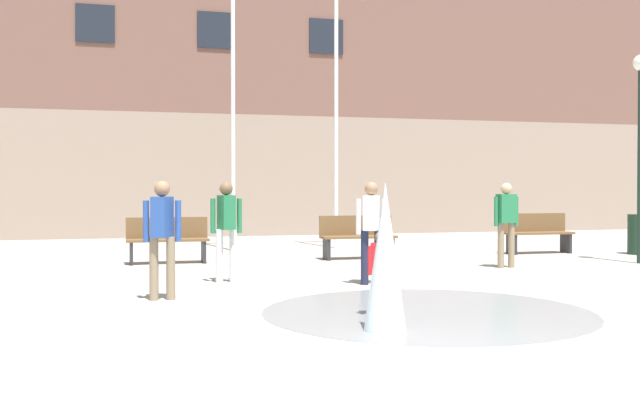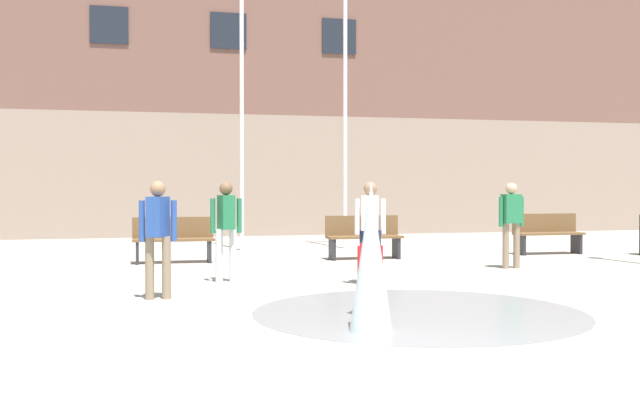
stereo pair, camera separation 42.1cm
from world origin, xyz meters
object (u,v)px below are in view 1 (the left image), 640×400
at_px(park_bench_under_right_flagpole, 358,236).
at_px(child_in_fountain, 380,267).
at_px(park_bench_near_trashcan, 538,232).
at_px(flagpole_right, 337,97).
at_px(park_bench_left_of_flagpoles, 168,239).
at_px(adult_near_bench, 162,230).
at_px(adult_in_red, 371,224).
at_px(flagpole_left, 234,86).
at_px(teen_by_trashcan, 226,223).
at_px(adult_watching, 506,218).

relative_size(park_bench_under_right_flagpole, child_in_fountain, 1.62).
bearing_deg(park_bench_near_trashcan, flagpole_right, 146.88).
xyz_separation_m(park_bench_left_of_flagpoles, park_bench_under_right_flagpole, (3.93, -0.11, 0.00)).
relative_size(adult_near_bench, child_in_fountain, 1.61).
height_order(park_bench_near_trashcan, adult_in_red, adult_in_red).
distance_m(park_bench_left_of_flagpoles, flagpole_left, 4.68).
relative_size(park_bench_near_trashcan, child_in_fountain, 1.62).
bearing_deg(park_bench_under_right_flagpole, flagpole_left, 128.27).
xyz_separation_m(park_bench_under_right_flagpole, adult_near_bench, (-4.35, -4.78, 0.45)).
height_order(park_bench_near_trashcan, teen_by_trashcan, teen_by_trashcan).
bearing_deg(teen_by_trashcan, flagpole_left, -21.41).
height_order(park_bench_under_right_flagpole, flagpole_left, flagpole_left).
relative_size(adult_watching, flagpole_right, 0.23).
xyz_separation_m(park_bench_near_trashcan, teen_by_trashcan, (-7.63, -3.30, 0.45)).
height_order(park_bench_near_trashcan, adult_near_bench, adult_near_bench).
height_order(adult_in_red, child_in_fountain, adult_in_red).
bearing_deg(park_bench_under_right_flagpole, teen_by_trashcan, -135.83).
relative_size(park_bench_left_of_flagpoles, flagpole_left, 0.22).
bearing_deg(flagpole_right, park_bench_near_trashcan, -33.12).
relative_size(park_bench_near_trashcan, adult_near_bench, 1.01).
relative_size(park_bench_left_of_flagpoles, adult_watching, 1.01).
height_order(adult_in_red, teen_by_trashcan, same).
bearing_deg(adult_near_bench, park_bench_left_of_flagpoles, 20.59).
distance_m(adult_in_red, child_in_fountain, 2.87).
distance_m(park_bench_near_trashcan, flagpole_right, 5.77).
height_order(adult_in_red, adult_near_bench, same).
distance_m(park_bench_under_right_flagpole, flagpole_right, 4.29).
bearing_deg(park_bench_left_of_flagpoles, child_in_fountain, -74.10).
distance_m(park_bench_near_trashcan, adult_in_red, 6.92).
bearing_deg(adult_near_bench, park_bench_near_trashcan, -35.05).
distance_m(adult_in_red, teen_by_trashcan, 2.29).
bearing_deg(adult_watching, flagpole_right, -77.32).
relative_size(park_bench_under_right_flagpole, flagpole_right, 0.23).
bearing_deg(flagpole_left, child_in_fountain, -88.85).
bearing_deg(flagpole_left, adult_in_red, -81.22).
relative_size(park_bench_near_trashcan, adult_watching, 1.01).
distance_m(park_bench_under_right_flagpole, flagpole_left, 4.91).
distance_m(park_bench_under_right_flagpole, child_in_fountain, 7.02).
relative_size(park_bench_under_right_flagpole, adult_in_red, 1.01).
bearing_deg(adult_in_red, park_bench_left_of_flagpoles, -114.94).
relative_size(park_bench_near_trashcan, teen_by_trashcan, 1.01).
bearing_deg(flagpole_left, park_bench_left_of_flagpoles, -123.64).
distance_m(child_in_fountain, adult_watching, 5.98).
xyz_separation_m(park_bench_near_trashcan, child_in_fountain, (-6.36, -6.88, 0.10)).
bearing_deg(adult_in_red, flagpole_right, -161.76).
xyz_separation_m(park_bench_under_right_flagpole, flagpole_left, (-2.17, 2.75, 3.44)).
bearing_deg(adult_watching, child_in_fountain, 40.63).
distance_m(adult_near_bench, flagpole_left, 8.38).
xyz_separation_m(child_in_fountain, adult_watching, (4.10, 4.33, 0.35)).
bearing_deg(park_bench_under_right_flagpole, park_bench_near_trashcan, 1.94).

